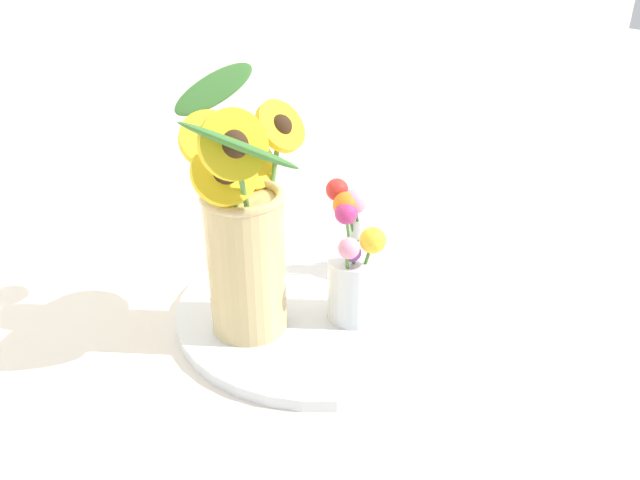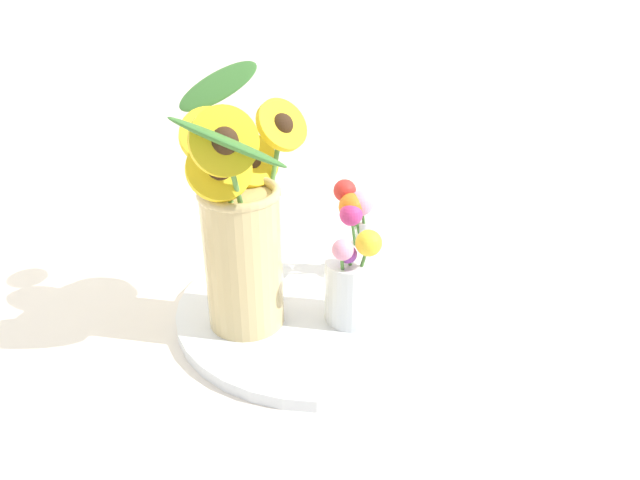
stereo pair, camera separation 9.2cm
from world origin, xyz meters
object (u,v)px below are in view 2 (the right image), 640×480
at_px(vase_small_center, 352,284).
at_px(vase_bulb_right, 359,233).
at_px(serving_tray, 320,308).
at_px(mason_jar_sunflowers, 241,229).

xyz_separation_m(vase_small_center, vase_bulb_right, (0.08, 0.10, 0.02)).
distance_m(serving_tray, vase_bulb_right, 0.14).
relative_size(vase_small_center, vase_bulb_right, 0.96).
distance_m(serving_tray, vase_small_center, 0.09).
height_order(serving_tray, vase_bulb_right, vase_bulb_right).
distance_m(serving_tray, mason_jar_sunflowers, 0.20).
bearing_deg(vase_small_center, vase_bulb_right, 49.88).
bearing_deg(vase_small_center, mason_jar_sunflowers, 147.46).
bearing_deg(serving_tray, mason_jar_sunflowers, 168.16).
bearing_deg(mason_jar_sunflowers, vase_small_center, -32.54).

